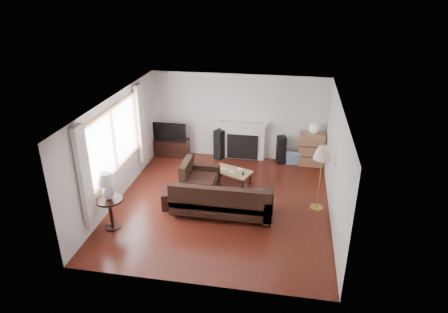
% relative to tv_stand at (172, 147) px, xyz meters
% --- Properties ---
extents(room, '(5.10, 5.60, 2.54)m').
position_rel_tv_stand_xyz_m(room, '(1.97, -2.50, 1.00)').
color(room, '#511B12').
rests_on(room, ground).
extents(window, '(0.12, 2.74, 1.54)m').
position_rel_tv_stand_xyz_m(window, '(-0.48, -2.70, 1.30)').
color(window, olive).
rests_on(window, room).
extents(curtain_near, '(0.10, 0.35, 2.10)m').
position_rel_tv_stand_xyz_m(curtain_near, '(-0.43, -4.22, 1.15)').
color(curtain_near, silver).
rests_on(curtain_near, room).
extents(curtain_far, '(0.10, 0.35, 2.10)m').
position_rel_tv_stand_xyz_m(curtain_far, '(-0.43, -1.18, 1.15)').
color(curtain_far, silver).
rests_on(curtain_far, room).
extents(fireplace, '(1.40, 0.26, 1.15)m').
position_rel_tv_stand_xyz_m(fireplace, '(2.12, 0.14, 0.33)').
color(fireplace, white).
rests_on(fireplace, room).
extents(tv_stand, '(0.99, 0.45, 0.50)m').
position_rel_tv_stand_xyz_m(tv_stand, '(0.00, 0.00, 0.00)').
color(tv_stand, black).
rests_on(tv_stand, ground).
extents(television, '(0.99, 0.13, 0.57)m').
position_rel_tv_stand_xyz_m(television, '(0.00, 0.00, 0.53)').
color(television, black).
rests_on(television, tv_stand).
extents(speaker_left, '(0.35, 0.37, 0.88)m').
position_rel_tv_stand_xyz_m(speaker_left, '(1.45, 0.04, 0.19)').
color(speaker_left, black).
rests_on(speaker_left, ground).
extents(speaker_right, '(0.30, 0.32, 0.80)m').
position_rel_tv_stand_xyz_m(speaker_right, '(3.24, 0.05, 0.15)').
color(speaker_right, black).
rests_on(speaker_right, ground).
extents(bookshelf, '(0.70, 0.33, 0.97)m').
position_rel_tv_stand_xyz_m(bookshelf, '(4.09, 0.03, 0.24)').
color(bookshelf, '#9E6A49').
rests_on(bookshelf, ground).
extents(globe_lamp, '(0.28, 0.28, 0.28)m').
position_rel_tv_stand_xyz_m(globe_lamp, '(4.09, 0.03, 0.86)').
color(globe_lamp, white).
rests_on(globe_lamp, bookshelf).
extents(sectional_sofa, '(2.45, 1.79, 0.79)m').
position_rel_tv_stand_xyz_m(sectional_sofa, '(2.06, -2.92, 0.15)').
color(sectional_sofa, black).
rests_on(sectional_sofa, ground).
extents(coffee_table, '(1.12, 0.85, 0.39)m').
position_rel_tv_stand_xyz_m(coffee_table, '(2.05, -1.48, -0.05)').
color(coffee_table, '#9B7C4A').
rests_on(coffee_table, ground).
extents(footstool, '(0.59, 0.59, 0.42)m').
position_rel_tv_stand_xyz_m(footstool, '(0.87, -2.81, -0.04)').
color(footstool, black).
rests_on(footstool, ground).
extents(floor_lamp, '(0.50, 0.50, 1.56)m').
position_rel_tv_stand_xyz_m(floor_lamp, '(4.19, -2.31, 0.53)').
color(floor_lamp, '#A8893A').
rests_on(floor_lamp, ground).
extents(side_table, '(0.56, 0.56, 0.70)m').
position_rel_tv_stand_xyz_m(side_table, '(-0.18, -3.86, 0.10)').
color(side_table, black).
rests_on(side_table, ground).
extents(table_lamp, '(0.36, 0.36, 0.59)m').
position_rel_tv_stand_xyz_m(table_lamp, '(-0.18, -3.86, 0.75)').
color(table_lamp, silver).
rests_on(table_lamp, side_table).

